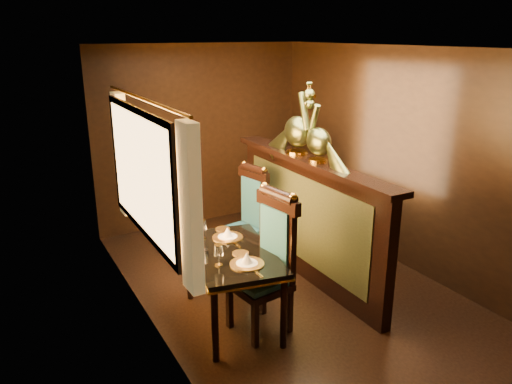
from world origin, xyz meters
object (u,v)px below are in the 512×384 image
at_px(chair_left, 270,257).
at_px(peacock_left, 319,129).
at_px(dining_table, 231,258).
at_px(chair_right, 249,214).
at_px(peacock_right, 298,118).

relative_size(chair_left, peacock_left, 1.97).
xyz_separation_m(dining_table, chair_left, (0.28, -0.23, 0.04)).
height_order(chair_left, chair_right, chair_left).
bearing_deg(peacock_left, dining_table, -165.98).
bearing_deg(chair_right, peacock_right, -49.10).
height_order(chair_right, peacock_left, peacock_left).
distance_m(chair_right, peacock_right, 1.25).
height_order(chair_right, peacock_right, peacock_right).
relative_size(chair_left, peacock_right, 1.69).
relative_size(dining_table, peacock_left, 1.97).
distance_m(dining_table, peacock_left, 1.58).
distance_m(dining_table, chair_left, 0.37).
bearing_deg(dining_table, peacock_left, 24.35).
xyz_separation_m(chair_left, chair_right, (0.44, 1.24, -0.06)).
bearing_deg(dining_table, chair_right, 64.81).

